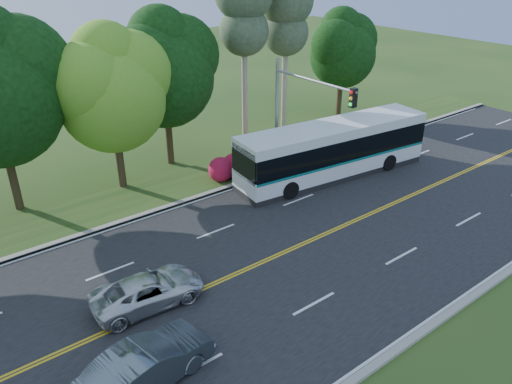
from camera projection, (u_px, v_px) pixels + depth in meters
ground at (268, 260)px, 22.48m from camera, size 120.00×120.00×0.00m
road at (268, 260)px, 22.48m from camera, size 60.00×14.00×0.02m
curb_north at (187, 200)px, 27.51m from camera, size 60.00×0.30×0.15m
curb_south at (397, 350)px, 17.39m from camera, size 60.00×0.30×0.15m
grass_verge at (170, 189)px, 28.83m from camera, size 60.00×4.00×0.10m
lane_markings at (267, 260)px, 22.42m from camera, size 57.60×13.82×0.00m
tree_row at (40, 77)px, 25.23m from camera, size 44.70×9.10×13.84m
bougainvillea_hedge at (275, 154)px, 31.86m from camera, size 9.50×2.25×1.50m
traffic_signal at (299, 106)px, 27.77m from camera, size 0.42×6.10×7.00m
transit_bus at (333, 151)px, 29.92m from camera, size 12.69×4.06×3.26m
sedan at (145, 366)px, 15.77m from camera, size 4.92×2.45×1.55m
suv at (148, 290)px, 19.48m from camera, size 4.59×2.38×1.24m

